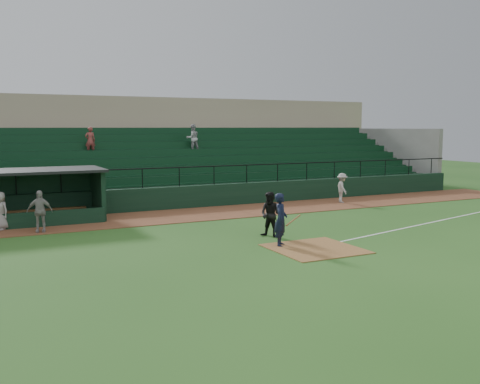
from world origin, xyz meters
name	(u,v)px	position (x,y,z in m)	size (l,w,h in m)	color
ground	(300,244)	(0.00, 0.00, 0.00)	(90.00, 90.00, 0.00)	#27531B
warning_track	(214,213)	(0.00, 8.00, 0.01)	(40.00, 4.00, 0.03)	brown
home_plate_dirt	(315,249)	(0.00, -1.00, 0.01)	(3.00, 3.00, 0.03)	brown
foul_line	(434,222)	(8.00, 1.20, 0.01)	(18.00, 0.09, 0.01)	white
stadium_structure	(160,159)	(0.00, 16.46, 2.30)	(38.00, 13.08, 6.40)	black
batter_at_plate	(281,220)	(-0.83, -0.02, 0.97)	(1.20, 0.84, 1.94)	black
umpire	(271,215)	(-0.35, 1.58, 0.89)	(0.87, 0.68, 1.79)	black
runner	(342,188)	(8.06, 8.15, 0.87)	(1.09, 0.63, 1.68)	#A8A39D
dugout_player_a	(40,211)	(-8.39, 6.54, 0.89)	(1.01, 0.42, 1.72)	#9D9793
dugout_player_b	(0,211)	(-9.81, 7.81, 0.83)	(0.78, 0.51, 1.61)	gray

